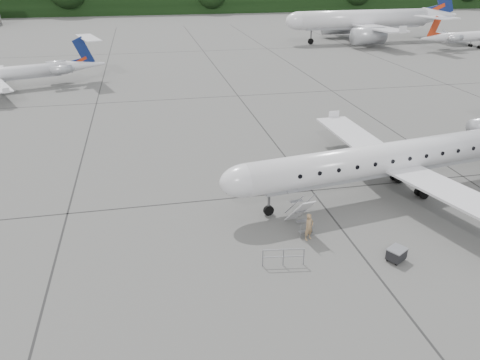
{
  "coord_description": "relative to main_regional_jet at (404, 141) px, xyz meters",
  "views": [
    {
      "loc": [
        -14.05,
        -24.04,
        14.73
      ],
      "look_at": [
        -8.67,
        1.99,
        2.3
      ],
      "focal_mm": 35.0,
      "sensor_mm": 36.0,
      "label": 1
    }
  ],
  "objects": [
    {
      "name": "airstair",
      "position": [
        -8.36,
        -3.51,
        -2.57
      ],
      "size": [
        1.17,
        2.31,
        2.35
      ],
      "primitive_type": null,
      "rotation": [
        0.0,
        0.0,
        0.15
      ],
      "color": "silver",
      "rests_on": "ground"
    },
    {
      "name": "safety_railing",
      "position": [
        -10.36,
        -6.95,
        -3.25
      ],
      "size": [
        2.19,
        0.39,
        1.0
      ],
      "primitive_type": null,
      "rotation": [
        0.0,
        0.0,
        -0.14
      ],
      "color": "gray",
      "rests_on": "ground"
    },
    {
      "name": "bg_narrowbody",
      "position": [
        26.75,
        63.58,
        2.41
      ],
      "size": [
        35.3,
        26.09,
        12.32
      ],
      "primitive_type": null,
      "rotation": [
        0.0,
        0.0,
        0.04
      ],
      "color": "silver",
      "rests_on": "ground"
    },
    {
      "name": "ground",
      "position": [
        -2.76,
        -2.74,
        -3.75
      ],
      "size": [
        320.0,
        320.0,
        0.0
      ],
      "primitive_type": "plane",
      "color": "slate",
      "rests_on": "ground"
    },
    {
      "name": "main_regional_jet",
      "position": [
        0.0,
        0.0,
        0.0
      ],
      "size": [
        32.08,
        25.23,
        7.49
      ],
      "primitive_type": null,
      "rotation": [
        0.0,
        0.0,
        0.15
      ],
      "color": "silver",
      "rests_on": "ground"
    },
    {
      "name": "treeline",
      "position": [
        -2.76,
        127.26,
        0.25
      ],
      "size": [
        260.0,
        4.0,
        8.0
      ],
      "primitive_type": "cube",
      "color": "black",
      "rests_on": "ground"
    },
    {
      "name": "baggage_cart",
      "position": [
        -4.24,
        -7.77,
        -3.34
      ],
      "size": [
        1.2,
        1.14,
        0.82
      ],
      "primitive_type": null,
      "rotation": [
        0.0,
        0.0,
        0.54
      ],
      "color": "black",
      "rests_on": "ground"
    },
    {
      "name": "passenger",
      "position": [
        -8.17,
        -4.74,
        -2.92
      ],
      "size": [
        0.72,
        0.63,
        1.66
      ],
      "primitive_type": "imported",
      "rotation": [
        0.0,
        0.0,
        0.47
      ],
      "color": "#967652",
      "rests_on": "ground"
    }
  ]
}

